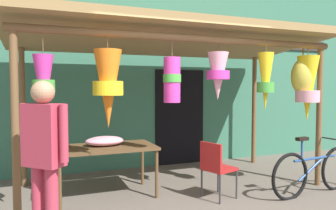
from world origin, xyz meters
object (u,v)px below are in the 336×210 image
(display_table, at_px, (106,151))
(vendor_in_orange, at_px, (44,149))
(folding_chair, at_px, (216,165))
(parked_bicycle, at_px, (314,171))
(flower_heap_on_table, at_px, (106,141))

(display_table, bearing_deg, vendor_in_orange, -123.07)
(folding_chair, bearing_deg, display_table, 153.70)
(parked_bicycle, bearing_deg, flower_heap_on_table, 159.07)
(display_table, height_order, flower_heap_on_table, flower_heap_on_table)
(display_table, height_order, folding_chair, folding_chair)
(vendor_in_orange, bearing_deg, flower_heap_on_table, 57.77)
(folding_chair, bearing_deg, vendor_in_orange, -165.27)
(flower_heap_on_table, relative_size, vendor_in_orange, 0.34)
(display_table, xyz_separation_m, flower_heap_on_table, (0.01, 0.06, 0.14))
(folding_chair, distance_m, parked_bicycle, 1.57)
(display_table, bearing_deg, folding_chair, -26.30)
(flower_heap_on_table, xyz_separation_m, parked_bicycle, (2.97, -1.14, -0.48))
(display_table, xyz_separation_m, folding_chair, (1.46, -0.72, -0.18))
(parked_bicycle, bearing_deg, vendor_in_orange, -176.12)
(parked_bicycle, relative_size, vendor_in_orange, 1.03)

